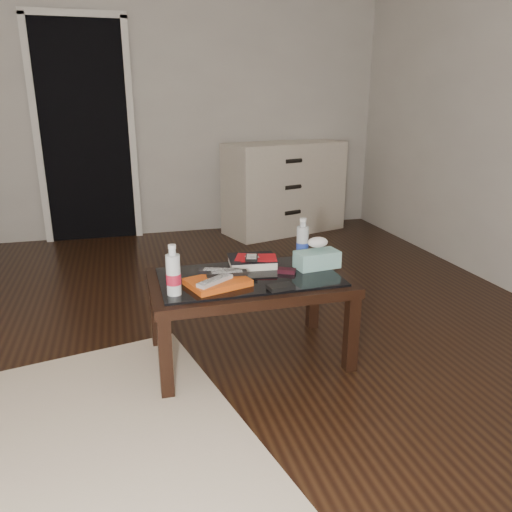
{
  "coord_description": "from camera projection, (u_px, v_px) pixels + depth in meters",
  "views": [
    {
      "loc": [
        -0.13,
        -2.54,
        1.33
      ],
      "look_at": [
        0.51,
        -0.19,
        0.55
      ],
      "focal_mm": 35.0,
      "sensor_mm": 36.0,
      "label": 1
    }
  ],
  "objects": [
    {
      "name": "water_bottle_right",
      "position": [
        303.0,
        239.0,
        2.75
      ],
      "size": [
        0.08,
        0.08,
        0.24
      ],
      "primitive_type": "cylinder",
      "rotation": [
        0.0,
        0.0,
        0.15
      ],
      "color": "silver",
      "rests_on": "coffee_table"
    },
    {
      "name": "ground",
      "position": [
        158.0,
        348.0,
        2.77
      ],
      "size": [
        5.0,
        5.0,
        0.0
      ],
      "primitive_type": "plane",
      "color": "black",
      "rests_on": "ground"
    },
    {
      "name": "magazines",
      "position": [
        218.0,
        282.0,
        2.41
      ],
      "size": [
        0.33,
        0.28,
        0.03
      ],
      "primitive_type": "cube",
      "rotation": [
        0.0,
        0.0,
        0.3
      ],
      "color": "#C94C12",
      "rests_on": "coffee_table"
    },
    {
      "name": "dresser",
      "position": [
        284.0,
        188.0,
        5.05
      ],
      "size": [
        1.29,
        0.82,
        0.9
      ],
      "rotation": [
        0.0,
        0.0,
        0.29
      ],
      "color": "beige",
      "rests_on": "ground"
    },
    {
      "name": "water_bottle_left",
      "position": [
        173.0,
        270.0,
        2.26
      ],
      "size": [
        0.08,
        0.08,
        0.24
      ],
      "primitive_type": "cylinder",
      "rotation": [
        0.0,
        0.0,
        0.17
      ],
      "color": "silver",
      "rests_on": "coffee_table"
    },
    {
      "name": "wallet",
      "position": [
        281.0,
        287.0,
        2.36
      ],
      "size": [
        0.13,
        0.09,
        0.02
      ],
      "primitive_type": "cube",
      "rotation": [
        0.0,
        0.0,
        0.14
      ],
      "color": "black",
      "rests_on": "coffee_table"
    },
    {
      "name": "tissue_box",
      "position": [
        317.0,
        259.0,
        2.65
      ],
      "size": [
        0.24,
        0.15,
        0.09
      ],
      "primitive_type": "cube",
      "rotation": [
        0.0,
        0.0,
        0.12
      ],
      "color": "teal",
      "rests_on": "coffee_table"
    },
    {
      "name": "remote_black_front",
      "position": [
        227.0,
        273.0,
        2.45
      ],
      "size": [
        0.2,
        0.07,
        0.02
      ],
      "primitive_type": "cube",
      "rotation": [
        0.0,
        0.0,
        -0.08
      ],
      "color": "black",
      "rests_on": "magazines"
    },
    {
      "name": "remote_black_back",
      "position": [
        219.0,
        271.0,
        2.48
      ],
      "size": [
        0.2,
        0.12,
        0.02
      ],
      "primitive_type": "cube",
      "rotation": [
        0.0,
        0.0,
        -0.36
      ],
      "color": "black",
      "rests_on": "magazines"
    },
    {
      "name": "textbook",
      "position": [
        252.0,
        261.0,
        2.69
      ],
      "size": [
        0.27,
        0.23,
        0.05
      ],
      "primitive_type": "cube",
      "rotation": [
        0.0,
        0.0,
        -0.11
      ],
      "color": "black",
      "rests_on": "coffee_table"
    },
    {
      "name": "remote_silver",
      "position": [
        215.0,
        280.0,
        2.36
      ],
      "size": [
        0.19,
        0.16,
        0.02
      ],
      "primitive_type": "cube",
      "rotation": [
        0.0,
        0.0,
        0.62
      ],
      "color": "#ABAAAF",
      "rests_on": "magazines"
    },
    {
      "name": "flip_phone",
      "position": [
        287.0,
        271.0,
        2.58
      ],
      "size": [
        0.1,
        0.09,
        0.02
      ],
      "primitive_type": "cube",
      "rotation": [
        0.0,
        0.0,
        -0.51
      ],
      "color": "black",
      "rests_on": "coffee_table"
    },
    {
      "name": "room_shell",
      "position": [
        137.0,
        30.0,
        2.28
      ],
      "size": [
        5.0,
        5.0,
        5.0
      ],
      "color": "beige",
      "rests_on": "ground"
    },
    {
      "name": "dvd_mailers",
      "position": [
        254.0,
        257.0,
        2.67
      ],
      "size": [
        0.23,
        0.2,
        0.01
      ],
      "primitive_type": "cube",
      "rotation": [
        0.0,
        0.0,
        -0.38
      ],
      "color": "#AF0B12",
      "rests_on": "textbook"
    },
    {
      "name": "ipod",
      "position": [
        252.0,
        258.0,
        2.63
      ],
      "size": [
        0.09,
        0.12,
        0.02
      ],
      "primitive_type": "cube",
      "rotation": [
        0.0,
        0.0,
        -0.28
      ],
      "color": "black",
      "rests_on": "dvd_mailers"
    },
    {
      "name": "doorway",
      "position": [
        85.0,
        131.0,
        4.62
      ],
      "size": [
        0.9,
        0.08,
        2.07
      ],
      "color": "black",
      "rests_on": "ground"
    },
    {
      "name": "coffee_table",
      "position": [
        249.0,
        288.0,
        2.55
      ],
      "size": [
        1.0,
        0.6,
        0.46
      ],
      "color": "black",
      "rests_on": "ground"
    }
  ]
}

